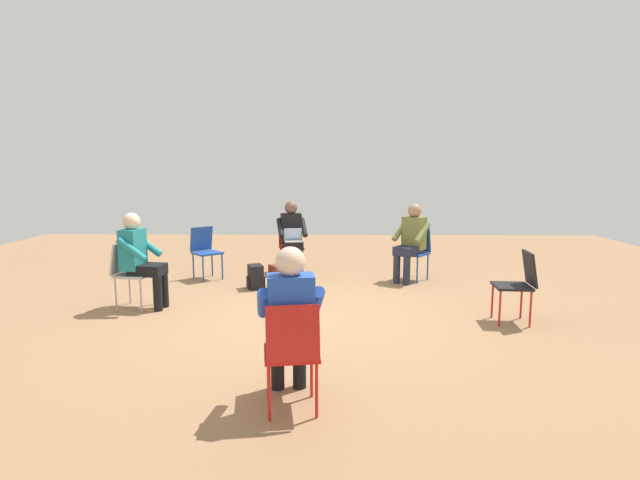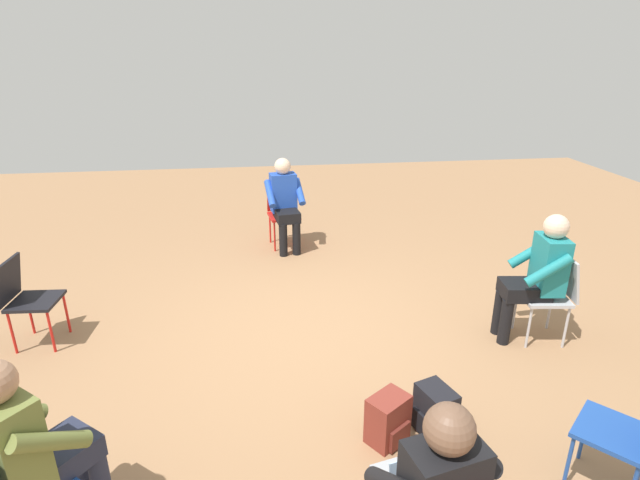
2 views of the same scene
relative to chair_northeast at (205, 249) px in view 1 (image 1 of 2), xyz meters
name	(u,v)px [view 1 (image 1 of 2)]	position (x,y,z in m)	size (l,w,h in m)	color
ground_plane	(304,315)	(-2.04, -1.72, -0.50)	(14.94, 14.94, 0.00)	#99704C
chair_northeast	(205,249)	(0.00, 0.00, 0.00)	(0.59, 0.58, 0.85)	#1E4799
chair_southeast	(416,249)	(0.00, -3.43, 0.00)	(0.58, 0.58, 0.85)	#1E4799
chair_east	(291,244)	(0.59, -1.36, 0.00)	(0.51, 0.48, 0.85)	red
chair_north	(129,270)	(-1.73, 0.56, 0.00)	(0.45, 0.48, 0.85)	#B7B7BC
chair_west	(292,349)	(-4.52, -1.76, 0.00)	(0.49, 0.45, 0.85)	red
chair_south	(519,281)	(-2.28, -4.24, 0.00)	(0.43, 0.46, 0.85)	black
person_with_laptop	(292,234)	(0.43, -1.39, 0.20)	(0.58, 0.56, 1.24)	black
person_in_blue	(290,316)	(-4.36, -1.74, 0.20)	(0.55, 0.54, 1.24)	black
person_in_olive	(411,238)	(-0.12, -3.33, 0.20)	(0.63, 0.63, 1.24)	#23283D
person_in_teal	(140,255)	(-1.76, 0.39, 0.20)	(0.54, 0.55, 1.24)	black
backpack_near_laptop_user	(256,278)	(-0.67, -0.92, -0.34)	(0.33, 0.30, 0.36)	black
backpack_by_empty_chair	(280,278)	(-0.63, -1.28, -0.34)	(0.32, 0.34, 0.36)	maroon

